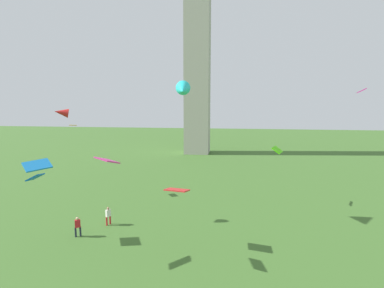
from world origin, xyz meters
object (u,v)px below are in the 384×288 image
object	(u,v)px
kite_flying_8	(73,125)
kite_flying_4	(107,160)
monument_obelisk	(198,19)
kite_flying_7	(37,165)
kite_flying_9	(177,190)
kite_flying_5	(277,150)
kite_flying_3	(61,112)
kite_flying_0	(35,177)
person_2	(78,226)
kite_flying_6	(183,90)
kite_flying_2	(362,91)
person_1	(108,215)

from	to	relation	value
kite_flying_8	kite_flying_4	bearing A→B (deg)	-174.03
monument_obelisk	kite_flying_7	bearing A→B (deg)	-96.03
kite_flying_4	kite_flying_9	xyz separation A→B (m)	(3.86, 2.75, -2.55)
monument_obelisk	kite_flying_5	size ratio (longest dim) A/B	33.29
kite_flying_3	kite_flying_9	distance (m)	12.37
monument_obelisk	kite_flying_0	size ratio (longest dim) A/B	33.95
person_2	kite_flying_6	bearing A→B (deg)	-0.84
kite_flying_6	kite_flying_9	xyz separation A→B (m)	(0.45, -5.18, -7.23)
kite_flying_9	kite_flying_6	bearing A→B (deg)	-73.49
kite_flying_7	kite_flying_6	bearing A→B (deg)	175.93
kite_flying_2	kite_flying_6	size ratio (longest dim) A/B	0.50
monument_obelisk	kite_flying_8	xyz separation A→B (m)	(-10.12, -30.85, -19.09)
kite_flying_8	kite_flying_6	bearing A→B (deg)	-142.93
kite_flying_2	kite_flying_4	bearing A→B (deg)	130.13
kite_flying_6	kite_flying_7	xyz separation A→B (m)	(-7.93, -8.28, -5.04)
kite_flying_0	kite_flying_8	distance (m)	11.98
kite_flying_7	kite_flying_5	bearing A→B (deg)	169.56
kite_flying_5	kite_flying_3	bearing A→B (deg)	-46.48
monument_obelisk	kite_flying_6	size ratio (longest dim) A/B	24.71
kite_flying_6	kite_flying_8	bearing A→B (deg)	149.56
monument_obelisk	kite_flying_0	world-z (taller)	monument_obelisk
kite_flying_6	kite_flying_8	world-z (taller)	kite_flying_6
kite_flying_6	kite_flying_7	size ratio (longest dim) A/B	1.21
kite_flying_4	kite_flying_9	distance (m)	5.38
monument_obelisk	kite_flying_8	distance (m)	37.67
kite_flying_7	kite_flying_8	xyz separation A→B (m)	(-5.41, 13.79, 1.49)
kite_flying_3	kite_flying_4	world-z (taller)	kite_flying_3
kite_flying_0	kite_flying_9	size ratio (longest dim) A/B	0.90
person_2	kite_flying_0	world-z (taller)	kite_flying_0
person_2	kite_flying_8	distance (m)	13.57
person_1	kite_flying_5	bearing A→B (deg)	-32.71
kite_flying_3	kite_flying_5	size ratio (longest dim) A/B	0.88
kite_flying_5	kite_flying_0	bearing A→B (deg)	-36.84
kite_flying_5	kite_flying_4	bearing A→B (deg)	-19.64
kite_flying_2	kite_flying_7	distance (m)	24.15
kite_flying_8	kite_flying_9	xyz separation A→B (m)	(13.80, -10.68, -3.68)
kite_flying_3	person_2	bearing A→B (deg)	13.20
kite_flying_5	kite_flying_6	size ratio (longest dim) A/B	0.74
kite_flying_6	kite_flying_7	bearing A→B (deg)	-141.78
kite_flying_9	kite_flying_7	bearing A→B (deg)	31.82
kite_flying_4	kite_flying_2	bearing A→B (deg)	124.74
monument_obelisk	kite_flying_7	size ratio (longest dim) A/B	29.89
person_1	kite_flying_9	xyz separation A→B (m)	(6.62, -3.10, 3.39)
kite_flying_0	kite_flying_7	xyz separation A→B (m)	(2.17, -2.66, 1.52)
person_1	kite_flying_7	world-z (taller)	kite_flying_7
monument_obelisk	kite_flying_3	size ratio (longest dim) A/B	37.67
kite_flying_2	kite_flying_5	size ratio (longest dim) A/B	0.68
kite_flying_8	kite_flying_9	world-z (taller)	kite_flying_8
monument_obelisk	kite_flying_7	world-z (taller)	monument_obelisk
kite_flying_0	kite_flying_5	world-z (taller)	kite_flying_5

